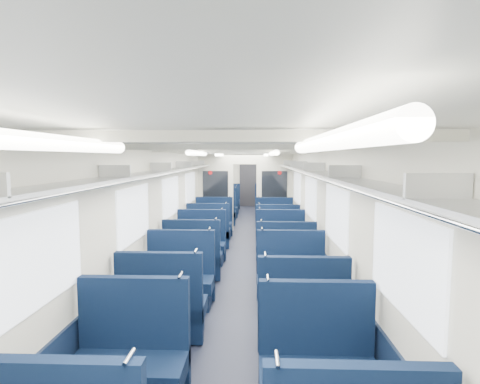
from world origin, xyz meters
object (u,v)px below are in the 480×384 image
object	(u,v)px
seat_19	(274,226)
seat_26	(228,202)
seat_21	(271,215)
seat_7	(318,371)
end_door	(248,184)
bulkhead	(245,190)
seat_10	(180,282)
seat_25	(268,205)
seat_20	(220,215)
seat_12	(193,260)
seat_14	(201,246)
seat_18	(214,225)
seat_27	(267,202)
seat_8	(163,311)
seat_11	(291,282)
seat_6	(131,364)
seat_17	(277,235)
seat_23	(270,209)
seat_22	(223,209)
seat_24	(226,205)
seat_15	(281,247)
seat_16	(209,234)
seat_9	(302,318)
seat_13	(285,263)

from	to	relation	value
seat_19	seat_26	xyz separation A→B (m)	(-1.66, 5.41, 0.00)
seat_21	seat_7	bearing A→B (deg)	-90.00
end_door	seat_7	world-z (taller)	end_door
seat_19	seat_7	bearing A→B (deg)	-90.00
bulkhead	seat_21	xyz separation A→B (m)	(0.83, 0.90, -0.88)
seat_10	seat_25	xyz separation A→B (m)	(1.66, 9.02, 0.00)
bulkhead	seat_20	bearing A→B (deg)	133.93
seat_12	seat_14	size ratio (longest dim) A/B	1.00
seat_18	seat_27	size ratio (longest dim) A/B	1.00
seat_8	seat_12	xyz separation A→B (m)	(0.00, 2.27, 0.00)
seat_14	seat_21	world-z (taller)	same
seat_11	seat_25	bearing A→B (deg)	90.00
seat_11	seat_21	size ratio (longest dim) A/B	1.00
bulkhead	seat_7	distance (m)	8.12
seat_6	seat_17	distance (m)	5.88
seat_11	seat_23	distance (m)	7.85
seat_20	seat_22	distance (m)	1.31
seat_10	seat_22	xyz separation A→B (m)	(0.00, 7.90, 0.00)
seat_7	seat_24	bearing A→B (deg)	98.32
seat_26	seat_19	bearing A→B (deg)	-72.94
seat_26	seat_25	bearing A→B (deg)	-33.07
seat_11	end_door	bearing A→B (deg)	94.14
seat_8	seat_14	distance (m)	3.30
seat_15	seat_24	xyz separation A→B (m)	(-1.66, 6.78, 0.00)
seat_10	seat_16	bearing A→B (deg)	90.00
seat_26	seat_17	bearing A→B (deg)	-76.09
seat_25	seat_26	bearing A→B (deg)	146.93
seat_11	seat_15	size ratio (longest dim) A/B	1.00
seat_26	seat_14	bearing A→B (deg)	-90.00
seat_22	seat_11	bearing A→B (deg)	-78.08
seat_16	end_door	bearing A→B (deg)	84.02
seat_9	seat_13	size ratio (longest dim) A/B	1.00
seat_21	seat_25	size ratio (longest dim) A/B	1.00
seat_14	seat_16	world-z (taller)	same
seat_11	seat_16	xyz separation A→B (m)	(-1.66, 3.52, 0.00)
seat_6	seat_24	xyz separation A→B (m)	(0.00, 11.30, 0.00)
seat_16	seat_19	distance (m)	2.01
seat_15	seat_25	distance (m)	6.75
seat_12	seat_21	distance (m)	5.68
seat_9	seat_18	size ratio (longest dim) A/B	1.00
seat_6	seat_19	xyz separation A→B (m)	(1.66, 6.93, 0.00)
seat_21	seat_9	bearing A→B (deg)	-90.00
seat_11	seat_12	world-z (taller)	same
seat_11	seat_18	distance (m)	4.97
seat_18	seat_26	xyz separation A→B (m)	(0.00, 5.38, 0.00)
bulkhead	seat_13	world-z (taller)	bulkhead
seat_10	seat_18	bearing A→B (deg)	90.00
seat_19	seat_27	bearing A→B (deg)	90.00
seat_25	seat_22	bearing A→B (deg)	-146.00
seat_12	seat_21	size ratio (longest dim) A/B	1.00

